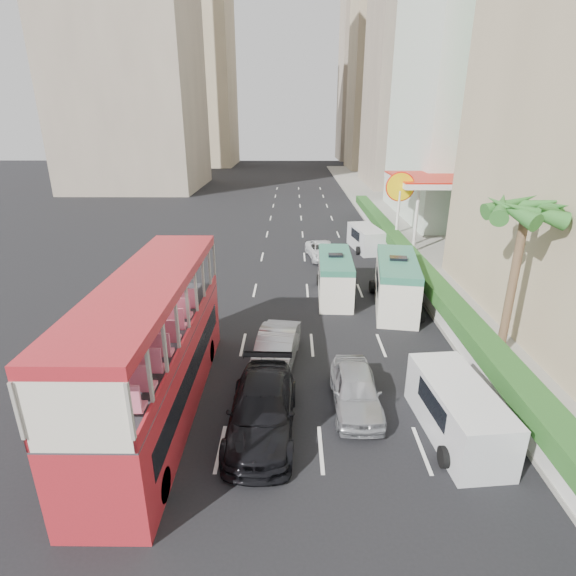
{
  "coord_description": "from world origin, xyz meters",
  "views": [
    {
      "loc": [
        -1.33,
        -13.49,
        9.86
      ],
      "look_at": [
        -1.5,
        4.0,
        3.2
      ],
      "focal_mm": 28.0,
      "sensor_mm": 36.0,
      "label": 1
    }
  ],
  "objects_px": {
    "double_decker_bus": "(155,348)",
    "panel_van_near": "(457,411)",
    "palm_tree": "(512,285)",
    "car_silver_lane_a": "(276,364)",
    "car_silver_lane_b": "(355,406)",
    "panel_van_far": "(366,239)",
    "shell_station": "(431,211)",
    "van_asset": "(322,258)",
    "minibus_far": "(396,283)",
    "car_black": "(263,429)",
    "minibus_near": "(335,276)"
  },
  "relations": [
    {
      "from": "panel_van_near",
      "to": "shell_station",
      "type": "distance_m",
      "value": 25.0
    },
    {
      "from": "double_decker_bus",
      "to": "van_asset",
      "type": "distance_m",
      "value": 20.05
    },
    {
      "from": "double_decker_bus",
      "to": "shell_station",
      "type": "bearing_deg",
      "value": 55.18
    },
    {
      "from": "car_silver_lane_b",
      "to": "car_black",
      "type": "xyz_separation_m",
      "value": [
        -3.29,
        -1.33,
        0.0
      ]
    },
    {
      "from": "car_black",
      "to": "palm_tree",
      "type": "relative_size",
      "value": 0.84
    },
    {
      "from": "car_black",
      "to": "double_decker_bus",
      "type": "bearing_deg",
      "value": 165.9
    },
    {
      "from": "double_decker_bus",
      "to": "palm_tree",
      "type": "distance_m",
      "value": 14.39
    },
    {
      "from": "car_silver_lane_b",
      "to": "panel_van_far",
      "type": "xyz_separation_m",
      "value": [
        3.54,
        20.84,
        0.9
      ]
    },
    {
      "from": "double_decker_bus",
      "to": "minibus_far",
      "type": "height_order",
      "value": "double_decker_bus"
    },
    {
      "from": "minibus_near",
      "to": "van_asset",
      "type": "bearing_deg",
      "value": 94.0
    },
    {
      "from": "double_decker_bus",
      "to": "car_silver_lane_a",
      "type": "distance_m",
      "value": 5.76
    },
    {
      "from": "panel_van_near",
      "to": "panel_van_far",
      "type": "relative_size",
      "value": 1.02
    },
    {
      "from": "palm_tree",
      "to": "car_silver_lane_a",
      "type": "bearing_deg",
      "value": -175.77
    },
    {
      "from": "shell_station",
      "to": "van_asset",
      "type": "bearing_deg",
      "value": -154.35
    },
    {
      "from": "van_asset",
      "to": "minibus_far",
      "type": "bearing_deg",
      "value": -77.63
    },
    {
      "from": "car_silver_lane_a",
      "to": "minibus_far",
      "type": "xyz_separation_m",
      "value": [
        6.37,
        6.35,
        1.36
      ]
    },
    {
      "from": "car_black",
      "to": "minibus_near",
      "type": "height_order",
      "value": "minibus_near"
    },
    {
      "from": "panel_van_near",
      "to": "palm_tree",
      "type": "distance_m",
      "value": 6.87
    },
    {
      "from": "minibus_near",
      "to": "panel_van_far",
      "type": "relative_size",
      "value": 1.22
    },
    {
      "from": "double_decker_bus",
      "to": "panel_van_near",
      "type": "bearing_deg",
      "value": -6.9
    },
    {
      "from": "double_decker_bus",
      "to": "van_asset",
      "type": "bearing_deg",
      "value": 69.61
    },
    {
      "from": "double_decker_bus",
      "to": "car_silver_lane_a",
      "type": "height_order",
      "value": "double_decker_bus"
    },
    {
      "from": "car_silver_lane_b",
      "to": "shell_station",
      "type": "xyz_separation_m",
      "value": [
        9.03,
        22.71,
        2.75
      ]
    },
    {
      "from": "double_decker_bus",
      "to": "car_silver_lane_b",
      "type": "bearing_deg",
      "value": 2.36
    },
    {
      "from": "car_silver_lane_b",
      "to": "shell_station",
      "type": "height_order",
      "value": "shell_station"
    },
    {
      "from": "panel_van_far",
      "to": "palm_tree",
      "type": "relative_size",
      "value": 0.7
    },
    {
      "from": "car_black",
      "to": "minibus_far",
      "type": "relative_size",
      "value": 0.88
    },
    {
      "from": "car_silver_lane_a",
      "to": "van_asset",
      "type": "relative_size",
      "value": 1.02
    },
    {
      "from": "palm_tree",
      "to": "shell_station",
      "type": "height_order",
      "value": "palm_tree"
    },
    {
      "from": "minibus_near",
      "to": "minibus_far",
      "type": "xyz_separation_m",
      "value": [
        3.22,
        -1.53,
        0.14
      ]
    },
    {
      "from": "double_decker_bus",
      "to": "palm_tree",
      "type": "bearing_deg",
      "value": 16.16
    },
    {
      "from": "van_asset",
      "to": "car_black",
      "type": "bearing_deg",
      "value": -107.89
    },
    {
      "from": "van_asset",
      "to": "car_silver_lane_b",
      "type": "bearing_deg",
      "value": -98.39
    },
    {
      "from": "panel_van_near",
      "to": "panel_van_far",
      "type": "height_order",
      "value": "panel_van_near"
    },
    {
      "from": "van_asset",
      "to": "panel_van_far",
      "type": "distance_m",
      "value": 4.45
    },
    {
      "from": "panel_van_near",
      "to": "van_asset",
      "type": "bearing_deg",
      "value": 93.15
    },
    {
      "from": "car_black",
      "to": "palm_tree",
      "type": "distance_m",
      "value": 11.79
    },
    {
      "from": "double_decker_bus",
      "to": "panel_van_far",
      "type": "xyz_separation_m",
      "value": [
        10.51,
        21.13,
        -1.63
      ]
    },
    {
      "from": "double_decker_bus",
      "to": "shell_station",
      "type": "height_order",
      "value": "shell_station"
    },
    {
      "from": "car_silver_lane_b",
      "to": "minibus_far",
      "type": "height_order",
      "value": "minibus_far"
    },
    {
      "from": "car_silver_lane_a",
      "to": "car_silver_lane_b",
      "type": "distance_m",
      "value": 4.21
    },
    {
      "from": "minibus_near",
      "to": "shell_station",
      "type": "height_order",
      "value": "shell_station"
    },
    {
      "from": "car_silver_lane_a",
      "to": "minibus_far",
      "type": "distance_m",
      "value": 9.09
    },
    {
      "from": "car_silver_lane_a",
      "to": "shell_station",
      "type": "xyz_separation_m",
      "value": [
        12.0,
        19.72,
        2.75
      ]
    },
    {
      "from": "car_black",
      "to": "minibus_far",
      "type": "height_order",
      "value": "minibus_far"
    },
    {
      "from": "van_asset",
      "to": "palm_tree",
      "type": "distance_m",
      "value": 16.53
    },
    {
      "from": "double_decker_bus",
      "to": "car_silver_lane_b",
      "type": "xyz_separation_m",
      "value": [
        6.97,
        0.29,
        -2.53
      ]
    },
    {
      "from": "double_decker_bus",
      "to": "minibus_far",
      "type": "relative_size",
      "value": 1.8
    },
    {
      "from": "palm_tree",
      "to": "shell_station",
      "type": "distance_m",
      "value": 19.14
    },
    {
      "from": "car_silver_lane_a",
      "to": "palm_tree",
      "type": "distance_m",
      "value": 10.39
    }
  ]
}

